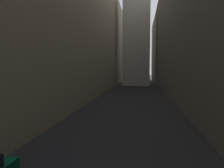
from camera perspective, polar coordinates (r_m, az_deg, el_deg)
The scene contains 3 objects.
ground_plane at distance 36.12m, azimuth 5.61°, elevation -3.12°, with size 264.00×264.00×0.00m, color black.
building_block_left at distance 40.69m, azimuth -10.84°, elevation 15.51°, with size 11.55×108.00×25.26m, color gray.
building_block_right at distance 39.92m, azimuth 24.46°, elevation 12.94°, with size 13.85×108.00×21.83m, color #60594F.
Camera 1 is at (1.35, 12.19, 4.48)m, focal length 34.00 mm.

